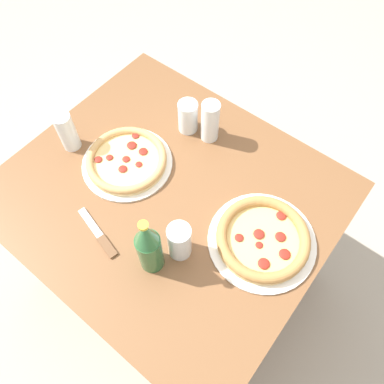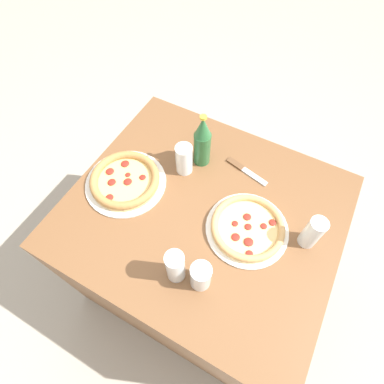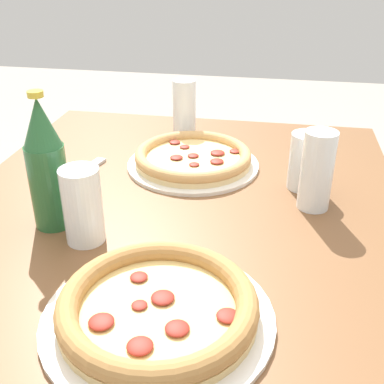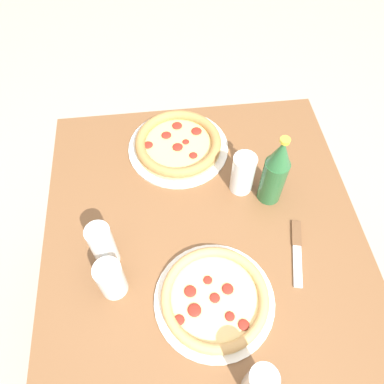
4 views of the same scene
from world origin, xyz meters
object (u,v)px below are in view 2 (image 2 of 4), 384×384
object	(u,v)px
glass_lemonade	(184,160)
glass_orange_juice	(312,233)
beer_bottle	(202,141)
knife	(245,170)
pizza_salami	(125,180)
glass_red_wine	(201,276)
glass_water	(176,267)
pizza_margherita	(247,228)

from	to	relation	value
glass_lemonade	glass_orange_juice	bearing A→B (deg)	-7.39
beer_bottle	knife	bearing A→B (deg)	11.42
pizza_salami	glass_red_wine	bearing A→B (deg)	-24.77
beer_bottle	knife	xyz separation A→B (m)	(0.18, 0.04, -0.11)
glass_water	pizza_margherita	bearing A→B (deg)	60.97
glass_red_wine	beer_bottle	world-z (taller)	beer_bottle
glass_lemonade	beer_bottle	distance (m)	0.10
beer_bottle	pizza_margherita	bearing A→B (deg)	-35.46
glass_red_wine	glass_water	distance (m)	0.08
pizza_salami	glass_lemonade	distance (m)	0.25
glass_orange_juice	glass_red_wine	bearing A→B (deg)	-130.85
pizza_salami	beer_bottle	bearing A→B (deg)	49.38
pizza_margherita	glass_orange_juice	size ratio (longest dim) A/B	2.08
knife	glass_water	bearing A→B (deg)	-93.73
glass_red_wine	pizza_margherita	bearing A→B (deg)	75.59
glass_lemonade	glass_water	world-z (taller)	glass_water
glass_lemonade	beer_bottle	bearing A→B (deg)	62.35
beer_bottle	glass_lemonade	bearing A→B (deg)	-117.65
glass_red_wine	beer_bottle	distance (m)	0.51
glass_water	beer_bottle	world-z (taller)	beer_bottle
pizza_salami	knife	world-z (taller)	pizza_salami
glass_orange_juice	knife	bearing A→B (deg)	149.81
pizza_salami	glass_orange_juice	bearing A→B (deg)	8.19
glass_water	beer_bottle	bearing A→B (deg)	107.62
glass_lemonade	glass_red_wine	size ratio (longest dim) A/B	1.14
glass_lemonade	glass_water	xyz separation A→B (m)	(0.19, -0.39, 0.01)
glass_red_wine	glass_orange_juice	world-z (taller)	glass_orange_juice
knife	beer_bottle	bearing A→B (deg)	-168.58
pizza_margherita	knife	distance (m)	0.27
pizza_salami	glass_lemonade	xyz separation A→B (m)	(0.17, 0.17, 0.04)
glass_orange_juice	glass_water	xyz separation A→B (m)	(-0.35, -0.32, 0.00)
pizza_margherita	glass_water	world-z (taller)	glass_water
beer_bottle	knife	world-z (taller)	beer_bottle
glass_lemonade	knife	xyz separation A→B (m)	(0.22, 0.11, -0.06)
beer_bottle	glass_red_wine	bearing A→B (deg)	-62.98
glass_orange_juice	beer_bottle	xyz separation A→B (m)	(-0.49, 0.15, 0.05)
pizza_salami	glass_water	xyz separation A→B (m)	(0.36, -0.22, 0.05)
pizza_margherita	beer_bottle	size ratio (longest dim) A/B	1.21
pizza_margherita	glass_orange_juice	world-z (taller)	glass_orange_juice
pizza_margherita	glass_lemonade	distance (m)	0.36
glass_lemonade	glass_red_wine	distance (m)	0.46
glass_water	knife	distance (m)	0.51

